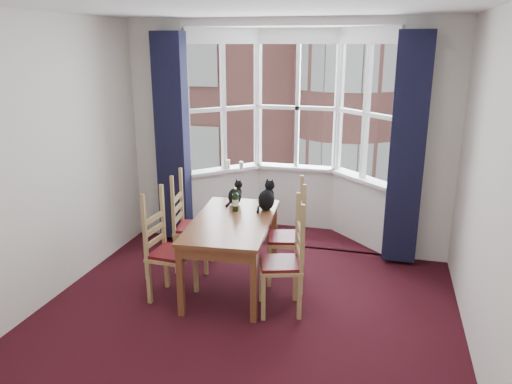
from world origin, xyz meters
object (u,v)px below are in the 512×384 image
(chair_left_far, at_px, (186,229))
(candle_tall, at_px, (228,164))
(candle_short, at_px, (241,165))
(dining_table, at_px, (232,227))
(cat_left, at_px, (235,195))
(wine_bottle, at_px, (235,201))
(chair_right_far, at_px, (294,239))
(chair_left_near, at_px, (164,253))
(cat_right, at_px, (267,198))
(chair_right_near, at_px, (290,265))

(chair_left_far, distance_m, candle_tall, 1.38)
(candle_tall, xyz_separation_m, candle_short, (0.18, 0.03, -0.01))
(dining_table, bearing_deg, cat_left, 103.48)
(wine_bottle, bearing_deg, chair_right_far, 1.50)
(chair_left_near, height_order, candle_tall, candle_tall)
(chair_left_near, bearing_deg, wine_bottle, 51.67)
(wine_bottle, height_order, candle_tall, wine_bottle)
(candle_short, bearing_deg, chair_left_far, -101.60)
(chair_right_far, height_order, cat_right, cat_right)
(dining_table, distance_m, chair_right_far, 0.69)
(cat_left, xyz_separation_m, candle_short, (-0.25, 1.11, 0.07))
(chair_left_far, distance_m, candle_short, 1.43)
(chair_left_near, distance_m, candle_short, 2.11)
(chair_left_far, bearing_deg, cat_right, 7.53)
(cat_left, relative_size, wine_bottle, 1.09)
(dining_table, bearing_deg, cat_right, 57.71)
(chair_left_near, height_order, candle_short, candle_short)
(candle_tall, bearing_deg, candle_short, 9.32)
(chair_right_near, height_order, cat_right, cat_right)
(dining_table, relative_size, wine_bottle, 5.92)
(cat_left, bearing_deg, wine_bottle, -72.58)
(chair_left_far, bearing_deg, cat_left, 22.52)
(chair_left_near, distance_m, wine_bottle, 0.97)
(chair_right_far, bearing_deg, candle_tall, 131.67)
(chair_right_near, relative_size, cat_right, 2.69)
(chair_left_far, xyz_separation_m, chair_right_near, (1.34, -0.67, 0.00))
(chair_left_far, bearing_deg, wine_bottle, -2.28)
(chair_right_near, bearing_deg, chair_left_far, 153.49)
(cat_right, bearing_deg, chair_right_far, -21.15)
(chair_left_far, bearing_deg, candle_tall, 86.04)
(chair_right_near, distance_m, cat_right, 0.98)
(chair_left_near, bearing_deg, chair_left_far, 94.22)
(chair_right_near, distance_m, candle_short, 2.30)
(dining_table, xyz_separation_m, chair_left_far, (-0.65, 0.30, -0.19))
(dining_table, height_order, cat_left, cat_left)
(chair_right_near, xyz_separation_m, candle_tall, (-1.25, 1.96, 0.46))
(cat_right, distance_m, wine_bottle, 0.35)
(chair_right_far, distance_m, cat_right, 0.54)
(chair_right_far, xyz_separation_m, candle_short, (-0.98, 1.33, 0.45))
(candle_tall, bearing_deg, chair_left_far, -93.96)
(chair_right_near, distance_m, candle_tall, 2.37)
(chair_right_far, bearing_deg, chair_right_near, -82.57)
(chair_left_far, height_order, candle_short, candle_short)
(chair_left_near, relative_size, cat_right, 2.69)
(dining_table, distance_m, candle_tall, 1.72)
(candle_tall, distance_m, candle_short, 0.19)
(chair_right_near, relative_size, candle_tall, 7.25)
(cat_left, bearing_deg, cat_right, -13.83)
(dining_table, relative_size, candle_tall, 12.30)
(dining_table, height_order, chair_right_far, chair_right_far)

